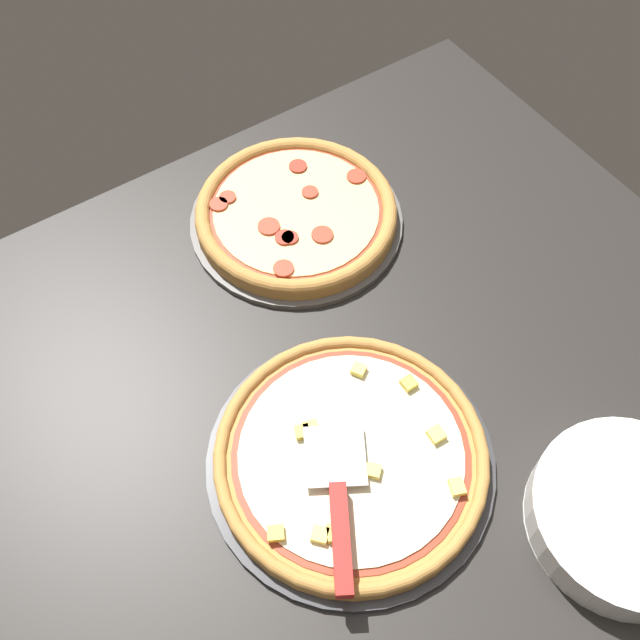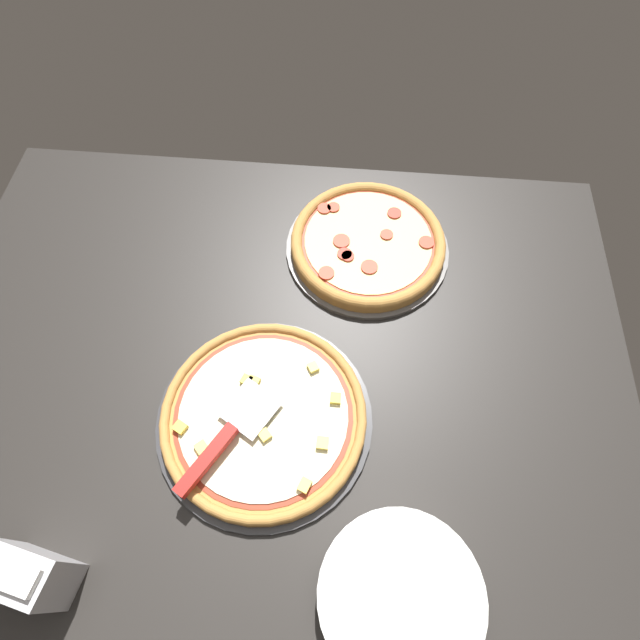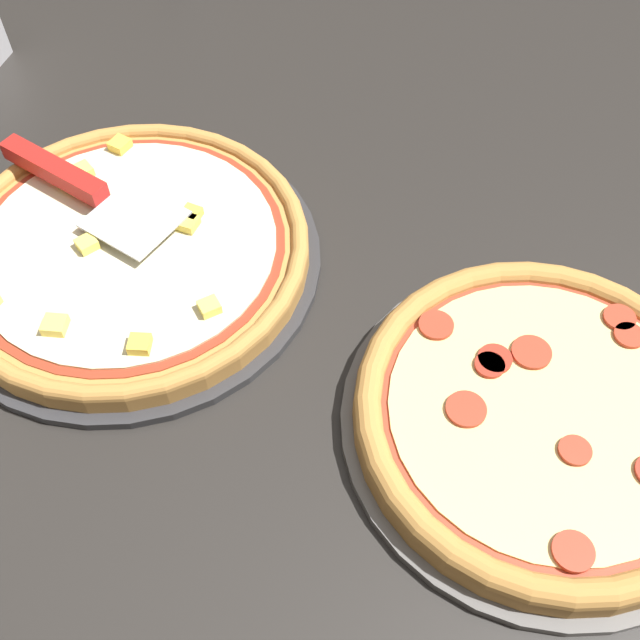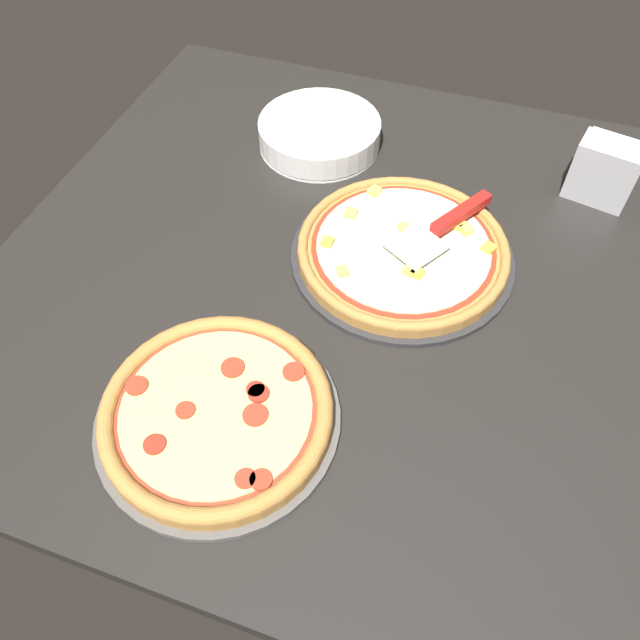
% 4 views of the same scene
% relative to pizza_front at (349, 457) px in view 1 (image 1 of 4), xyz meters
% --- Properties ---
extents(ground_plane, '(1.39, 1.19, 0.04)m').
position_rel_pizza_front_xyz_m(ground_plane, '(0.00, 0.05, -0.04)').
color(ground_plane, black).
extents(pizza_pan_front, '(0.40, 0.40, 0.01)m').
position_rel_pizza_front_xyz_m(pizza_pan_front, '(-0.00, 0.00, -0.02)').
color(pizza_pan_front, '#2D2D30').
rests_on(pizza_pan_front, ground_plane).
extents(pizza_front, '(0.37, 0.37, 0.03)m').
position_rel_pizza_front_xyz_m(pizza_front, '(0.00, 0.00, 0.00)').
color(pizza_front, '#B77F3D').
rests_on(pizza_front, pizza_pan_front).
extents(pizza_pan_back, '(0.36, 0.36, 0.01)m').
position_rel_pizza_front_xyz_m(pizza_pan_back, '(0.17, 0.40, -0.02)').
color(pizza_pan_back, '#565451').
rests_on(pizza_pan_back, ground_plane).
extents(pizza_back, '(0.34, 0.34, 0.03)m').
position_rel_pizza_front_xyz_m(pizza_back, '(0.17, 0.40, 0.00)').
color(pizza_back, '#B77F3D').
rests_on(pizza_back, pizza_pan_back).
extents(serving_spatula, '(0.16, 0.22, 0.02)m').
position_rel_pizza_front_xyz_m(serving_spatula, '(-0.07, -0.07, 0.03)').
color(serving_spatula, silver).
rests_on(serving_spatula, pizza_front).
extents(plate_stack, '(0.25, 0.25, 0.06)m').
position_rel_pizza_front_xyz_m(plate_stack, '(0.25, -0.26, 0.00)').
color(plate_stack, white).
rests_on(plate_stack, ground_plane).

